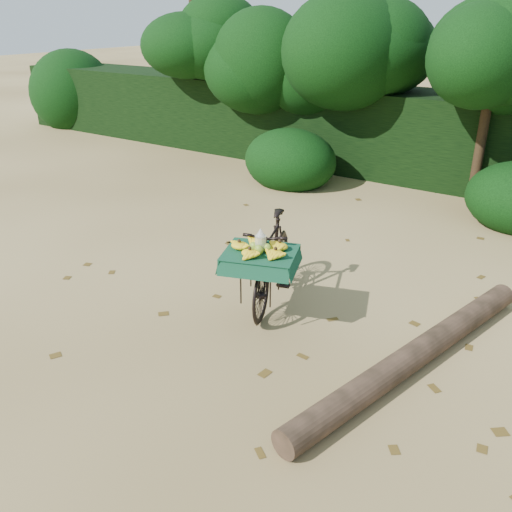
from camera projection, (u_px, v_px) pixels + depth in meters
The scene contains 7 objects.
ground at pixel (321, 308), 6.73m from camera, with size 80.00×80.00×0.00m, color tan.
vendor_bicycle at pixel (272, 260), 6.67m from camera, with size 1.23×1.96×1.12m.
fallen_log at pixel (416, 354), 5.58m from camera, with size 0.28×0.28×3.84m, color brown.
hedge_backdrop at pixel (466, 142), 11.12m from camera, with size 26.00×1.80×1.80m, color black.
tree_row at pixel (429, 88), 10.39m from camera, with size 14.50×2.00×4.00m, color black, non-canonical shape.
bush_clumps at pixel (461, 192), 9.54m from camera, with size 8.80×1.70×0.90m, color black, non-canonical shape.
leaf_litter at pixel (344, 287), 7.22m from camera, with size 7.00×7.30×0.01m, color #523E16, non-canonical shape.
Camera 1 is at (2.59, -5.32, 3.38)m, focal length 38.00 mm.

